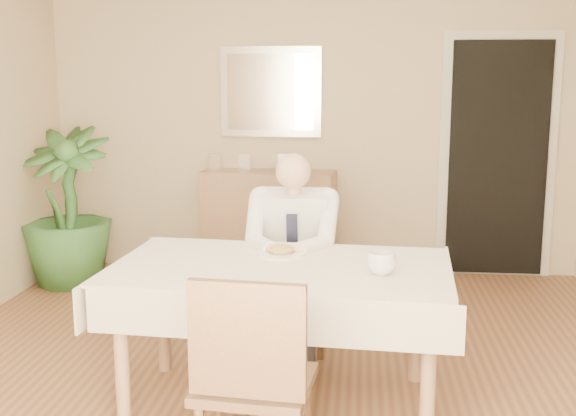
# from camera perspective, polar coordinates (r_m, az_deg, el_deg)

# --- Properties ---
(room) EXTENTS (5.00, 5.02, 2.60)m
(room) POSITION_cam_1_polar(r_m,az_deg,el_deg) (3.73, -0.54, 4.30)
(room) COLOR brown
(room) RESTS_ON ground
(window) EXTENTS (1.34, 0.04, 1.44)m
(window) POSITION_cam_1_polar(r_m,az_deg,el_deg) (1.30, -12.51, -1.22)
(window) COLOR beige
(window) RESTS_ON room
(doorway) EXTENTS (0.96, 0.07, 2.10)m
(doorway) POSITION_cam_1_polar(r_m,az_deg,el_deg) (6.29, 16.22, 3.73)
(doorway) COLOR beige
(doorway) RESTS_ON ground
(mirror) EXTENTS (0.86, 0.04, 0.76)m
(mirror) POSITION_cam_1_polar(r_m,az_deg,el_deg) (6.20, -1.38, 9.15)
(mirror) COLOR silver
(mirror) RESTS_ON room
(dining_table) EXTENTS (1.78, 1.13, 0.75)m
(dining_table) POSITION_cam_1_polar(r_m,az_deg,el_deg) (3.68, -0.61, -5.81)
(dining_table) COLOR #9B7451
(dining_table) RESTS_ON ground
(chair_far) EXTENTS (0.41, 0.41, 0.86)m
(chair_far) POSITION_cam_1_polar(r_m,az_deg,el_deg) (4.57, 0.62, -4.92)
(chair_far) COLOR #442F1D
(chair_far) RESTS_ON ground
(chair_near) EXTENTS (0.49, 0.49, 0.96)m
(chair_near) POSITION_cam_1_polar(r_m,az_deg,el_deg) (2.92, -2.85, -13.03)
(chair_near) COLOR #442F1D
(chair_near) RESTS_ON ground
(seated_man) EXTENTS (0.48, 0.72, 1.24)m
(seated_man) POSITION_cam_1_polar(r_m,az_deg,el_deg) (4.25, 0.28, -3.25)
(seated_man) COLOR white
(seated_man) RESTS_ON ground
(plate) EXTENTS (0.26, 0.26, 0.02)m
(plate) POSITION_cam_1_polar(r_m,az_deg,el_deg) (3.85, -0.55, -3.64)
(plate) COLOR white
(plate) RESTS_ON dining_table
(food) EXTENTS (0.14, 0.14, 0.06)m
(food) POSITION_cam_1_polar(r_m,az_deg,el_deg) (3.85, -0.55, -3.33)
(food) COLOR olive
(food) RESTS_ON dining_table
(knife) EXTENTS (0.01, 0.13, 0.01)m
(knife) POSITION_cam_1_polar(r_m,az_deg,el_deg) (3.79, -0.05, -3.63)
(knife) COLOR silver
(knife) RESTS_ON dining_table
(fork) EXTENTS (0.01, 0.13, 0.01)m
(fork) POSITION_cam_1_polar(r_m,az_deg,el_deg) (3.79, -1.25, -3.60)
(fork) COLOR silver
(fork) RESTS_ON dining_table
(coffee_mug) EXTENTS (0.18, 0.18, 0.11)m
(coffee_mug) POSITION_cam_1_polar(r_m,az_deg,el_deg) (3.51, 7.39, -4.36)
(coffee_mug) COLOR white
(coffee_mug) RESTS_ON dining_table
(sideboard) EXTENTS (1.15, 0.49, 0.89)m
(sideboard) POSITION_cam_1_polar(r_m,az_deg,el_deg) (6.18, -1.51, -1.17)
(sideboard) COLOR #9B7451
(sideboard) RESTS_ON ground
(photo_frame_left) EXTENTS (0.10, 0.02, 0.14)m
(photo_frame_left) POSITION_cam_1_polar(r_m,az_deg,el_deg) (6.19, -5.81, 3.65)
(photo_frame_left) COLOR silver
(photo_frame_left) RESTS_ON sideboard
(photo_frame_center) EXTENTS (0.10, 0.02, 0.14)m
(photo_frame_center) POSITION_cam_1_polar(r_m,az_deg,el_deg) (6.14, -3.45, 3.62)
(photo_frame_center) COLOR silver
(photo_frame_center) RESTS_ON sideboard
(photo_frame_right) EXTENTS (0.10, 0.02, 0.14)m
(photo_frame_right) POSITION_cam_1_polar(r_m,az_deg,el_deg) (6.15, -0.33, 3.65)
(photo_frame_right) COLOR silver
(photo_frame_right) RESTS_ON sideboard
(potted_palm) EXTENTS (0.79, 0.79, 1.28)m
(potted_palm) POSITION_cam_1_polar(r_m,az_deg,el_deg) (6.10, -17.08, 0.07)
(potted_palm) COLOR #295323
(potted_palm) RESTS_ON ground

